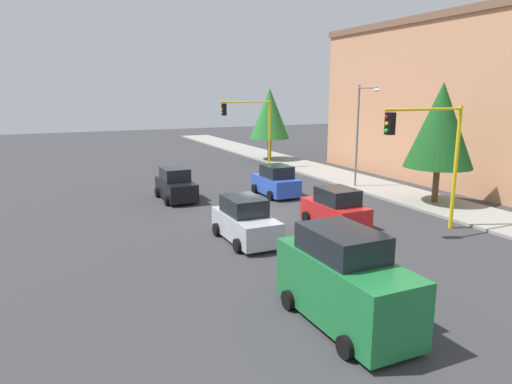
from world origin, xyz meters
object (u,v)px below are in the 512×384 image
street_lamp_curbside (361,125)px  car_black (176,185)px  car_blue (276,182)px  traffic_signal_far_left (251,121)px  traffic_signal_near_left (430,145)px  tree_roadside_near (441,125)px  delivery_van_green (345,282)px  car_silver (245,221)px  tree_roadside_far (270,114)px  car_red (335,209)px

street_lamp_curbside → car_black: (-2.03, -12.29, -3.45)m
car_blue → street_lamp_curbside: bearing=85.4°
traffic_signal_far_left → traffic_signal_near_left: bearing=0.0°
street_lamp_curbside → tree_roadside_near: tree_roadside_near is taller
traffic_signal_near_left → car_black: (-11.64, -8.83, -3.29)m
delivery_van_green → car_silver: delivery_van_green is taller
car_blue → car_black: same height
tree_roadside_far → traffic_signal_near_left: bearing=-8.9°
tree_roadside_far → car_blue: size_ratio=1.83×
tree_roadside_near → tree_roadside_far: bearing=-177.1°
traffic_signal_far_left → car_silver: 19.66m
street_lamp_curbside → car_blue: bearing=-94.6°
car_silver → traffic_signal_far_left: bearing=155.1°
tree_roadside_far → car_blue: (13.89, -6.46, -3.60)m
tree_roadside_far → car_blue: 15.74m
car_red → car_silver: bearing=-88.7°
tree_roadside_near → delivery_van_green: 16.95m
car_silver → tree_roadside_far: bearing=151.1°
street_lamp_curbside → car_blue: street_lamp_curbside is taller
traffic_signal_near_left → delivery_van_green: traffic_signal_near_left is taller
traffic_signal_far_left → delivery_van_green: size_ratio=1.22×
car_blue → car_red: same height
traffic_signal_near_left → tree_roadside_near: bearing=130.0°
car_red → traffic_signal_far_left: bearing=169.4°
traffic_signal_near_left → car_black: bearing=-142.8°
street_lamp_curbside → car_red: street_lamp_curbside is taller
delivery_van_green → car_blue: 16.98m
street_lamp_curbside → car_black: bearing=-99.4°
traffic_signal_near_left → car_red: bearing=-127.5°
tree_roadside_far → car_red: bearing=-18.2°
car_black → car_silver: same height
car_silver → street_lamp_curbside: bearing=121.7°
traffic_signal_near_left → delivery_van_green: size_ratio=1.24×
tree_roadside_near → car_red: tree_roadside_near is taller
traffic_signal_far_left → car_silver: traffic_signal_far_left is taller
car_blue → car_black: (-1.53, -6.13, 0.00)m
street_lamp_curbside → car_black: street_lamp_curbside is taller
traffic_signal_far_left → tree_roadside_near: size_ratio=0.82×
car_red → car_silver: (0.11, -4.88, 0.00)m
street_lamp_curbside → delivery_van_green: street_lamp_curbside is taller
street_lamp_curbside → delivery_van_green: 19.83m
traffic_signal_far_left → car_black: (8.36, -8.82, -3.23)m
traffic_signal_far_left → car_black: bearing=-46.5°
tree_roadside_near → tree_roadside_far: (-20.00, -1.00, -0.15)m
traffic_signal_far_left → tree_roadside_near: bearing=16.6°
traffic_signal_far_left → tree_roadside_far: size_ratio=0.85×
traffic_signal_far_left → car_red: traffic_signal_far_left is taller
tree_roadside_near → car_red: size_ratio=1.92×
tree_roadside_far → tree_roadside_near: bearing=2.9°
tree_roadside_near → traffic_signal_far_left: bearing=-163.4°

